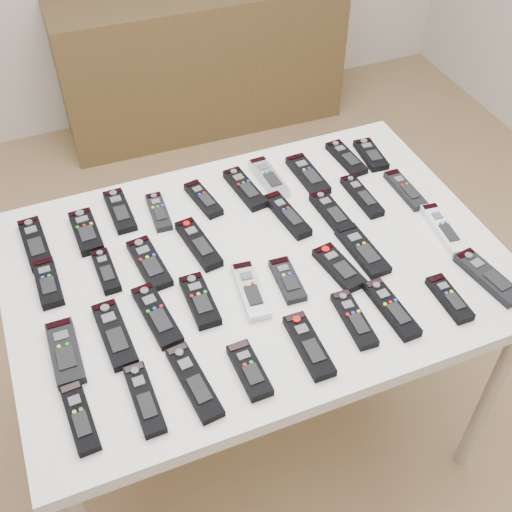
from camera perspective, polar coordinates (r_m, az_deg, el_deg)
name	(u,v)px	position (r m, az deg, el deg)	size (l,w,h in m)	color
ground	(233,426)	(2.25, -2.06, -14.89)	(4.00, 4.00, 0.00)	#966C4C
table	(256,277)	(1.68, 0.00, -1.87)	(1.25, 0.88, 0.78)	white
sideboard	(202,62)	(3.38, -4.80, 16.79)	(1.41, 0.38, 0.70)	#4F3A1F
remote_0	(35,244)	(1.77, -19.02, 1.03)	(0.06, 0.19, 0.02)	black
remote_1	(86,232)	(1.76, -14.87, 2.11)	(0.06, 0.16, 0.02)	black
remote_2	(120,211)	(1.81, -12.02, 3.95)	(0.05, 0.17, 0.02)	black
remote_3	(159,212)	(1.79, -8.64, 3.90)	(0.04, 0.15, 0.02)	black
remote_4	(203,199)	(1.81, -4.70, 5.06)	(0.04, 0.16, 0.02)	black
remote_5	(245,189)	(1.84, -0.99, 6.00)	(0.05, 0.18, 0.02)	black
remote_6	(269,178)	(1.88, 1.14, 6.94)	(0.05, 0.18, 0.02)	#B7B7BC
remote_7	(308,175)	(1.89, 4.62, 7.19)	(0.06, 0.18, 0.02)	black
remote_8	(346,158)	(1.97, 8.02, 8.61)	(0.05, 0.17, 0.02)	black
remote_9	(371,155)	(2.00, 10.17, 8.86)	(0.06, 0.15, 0.02)	black
remote_10	(48,283)	(1.65, -18.01, -2.30)	(0.05, 0.16, 0.02)	black
remote_11	(106,271)	(1.64, -13.19, -1.32)	(0.04, 0.15, 0.02)	black
remote_12	(149,263)	(1.64, -9.48, -0.64)	(0.06, 0.18, 0.02)	black
remote_13	(199,244)	(1.67, -5.13, 1.07)	(0.05, 0.19, 0.02)	black
remote_14	(287,215)	(1.75, 2.80, 3.65)	(0.05, 0.19, 0.02)	black
remote_15	(332,213)	(1.77, 6.76, 3.83)	(0.05, 0.17, 0.02)	black
remote_16	(362,196)	(1.84, 9.38, 5.28)	(0.04, 0.18, 0.02)	black
remote_17	(405,190)	(1.89, 13.14, 5.76)	(0.04, 0.17, 0.02)	black
remote_18	(65,353)	(1.50, -16.60, -8.23)	(0.06, 0.18, 0.02)	black
remote_19	(115,334)	(1.51, -12.46, -6.81)	(0.06, 0.19, 0.02)	black
remote_20	(157,315)	(1.53, -8.81, -5.22)	(0.06, 0.20, 0.02)	black
remote_21	(200,301)	(1.54, -5.01, -3.96)	(0.06, 0.16, 0.02)	black
remote_22	(251,291)	(1.56, -0.49, -3.09)	(0.05, 0.18, 0.02)	#B7B7BC
remote_23	(287,280)	(1.58, 2.81, -2.15)	(0.05, 0.14, 0.02)	black
remote_24	(339,268)	(1.62, 7.37, -1.02)	(0.06, 0.16, 0.02)	black
remote_25	(362,250)	(1.68, 9.43, 0.50)	(0.06, 0.19, 0.02)	black
remote_26	(444,229)	(1.78, 16.33, 2.31)	(0.05, 0.19, 0.02)	silver
remote_27	(80,418)	(1.40, -15.37, -13.68)	(0.05, 0.17, 0.02)	black
remote_28	(144,399)	(1.39, -9.89, -12.41)	(0.05, 0.18, 0.02)	black
remote_29	(194,382)	(1.40, -5.52, -11.08)	(0.05, 0.20, 0.02)	black
remote_30	(249,370)	(1.41, -0.59, -10.11)	(0.05, 0.15, 0.02)	black
remote_31	(309,345)	(1.46, 4.71, -7.93)	(0.05, 0.18, 0.02)	black
remote_32	(354,319)	(1.52, 8.71, -5.58)	(0.05, 0.17, 0.02)	black
remote_33	(392,309)	(1.55, 11.96, -4.63)	(0.05, 0.18, 0.02)	black
remote_34	(449,298)	(1.61, 16.81, -3.64)	(0.05, 0.15, 0.02)	black
remote_35	(488,277)	(1.69, 19.93, -1.78)	(0.05, 0.19, 0.02)	black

